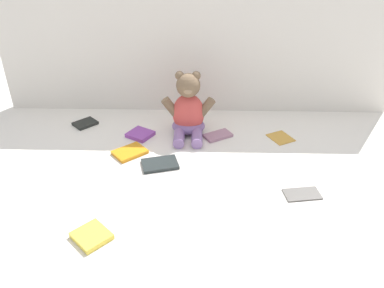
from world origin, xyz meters
TOP-DOWN VIEW (x-y plane):
  - ground_plane at (0.00, 0.00)m, footprint 3.20×3.20m
  - backdrop_drape at (0.00, 0.40)m, footprint 1.81×0.03m
  - teddy_bear at (-0.03, 0.16)m, footprint 0.23×0.20m
  - book_case_0 at (-0.26, -0.02)m, footprint 0.15×0.15m
  - book_case_1 at (0.37, -0.26)m, footprint 0.13×0.09m
  - book_case_2 at (-0.51, 0.22)m, footprint 0.12×0.12m
  - book_case_3 at (-0.24, 0.13)m, footprint 0.13×0.13m
  - book_case_4 at (0.10, 0.13)m, footprint 0.13×0.12m
  - book_case_5 at (-0.30, -0.49)m, footprint 0.14×0.14m
  - book_case_6 at (-0.13, -0.10)m, footprint 0.15×0.12m
  - book_case_7 at (0.37, 0.13)m, footprint 0.12×0.13m

SIDE VIEW (x-z plane):
  - ground_plane at x=0.00m, z-range 0.00..0.00m
  - book_case_7 at x=0.37m, z-range 0.00..0.01m
  - book_case_1 at x=0.37m, z-range 0.00..0.01m
  - book_case_4 at x=0.10m, z-range 0.00..0.01m
  - book_case_6 at x=-0.13m, z-range 0.00..0.01m
  - book_case_2 at x=-0.51m, z-range 0.00..0.01m
  - book_case_0 at x=-0.26m, z-range 0.00..0.01m
  - book_case_3 at x=-0.24m, z-range 0.00..0.02m
  - book_case_5 at x=-0.30m, z-range 0.00..0.02m
  - teddy_bear at x=-0.03m, z-range -0.04..0.24m
  - backdrop_drape at x=0.00m, z-range 0.00..0.64m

